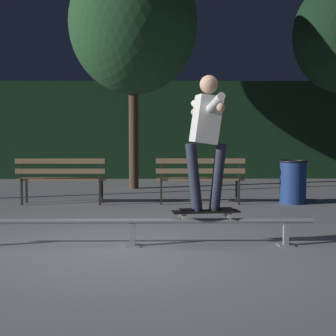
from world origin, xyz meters
TOP-DOWN VIEW (x-y plane):
  - ground_plane at (0.00, 0.00)m, footprint 90.00×90.00m
  - hedge_backdrop at (0.00, 9.27)m, footprint 24.00×1.20m
  - grind_rail at (0.00, 0.22)m, footprint 4.20×0.18m
  - skateboard at (0.85, 0.22)m, footprint 0.80×0.31m
  - skateboarder at (0.85, 0.22)m, footprint 0.63×1.40m
  - park_bench_leftmost at (-1.47, 3.63)m, footprint 1.60×0.43m
  - park_bench_left_center at (1.05, 3.63)m, footprint 1.60×0.43m
  - tree_behind_benches at (-0.29, 6.27)m, footprint 2.94×2.94m
  - trash_can at (2.77, 3.72)m, footprint 0.52×0.52m

SIDE VIEW (x-z plane):
  - ground_plane at x=0.00m, z-range 0.00..0.00m
  - grind_rail at x=0.00m, z-range 0.09..0.41m
  - skateboard at x=0.85m, z-range 0.35..0.44m
  - trash_can at x=2.77m, z-range 0.01..0.81m
  - park_bench_leftmost at x=-1.47m, z-range 0.10..0.98m
  - park_bench_left_center at x=1.05m, z-range 0.10..0.98m
  - skateboarder at x=0.85m, z-range 0.55..2.11m
  - hedge_backdrop at x=0.00m, z-range 0.00..2.73m
  - tree_behind_benches at x=-0.29m, z-range 1.08..6.49m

